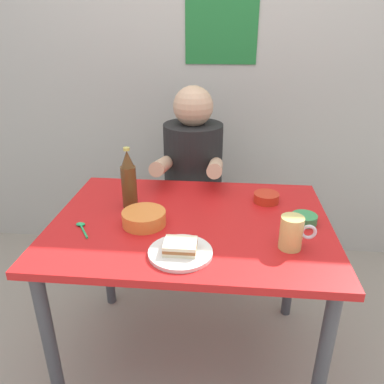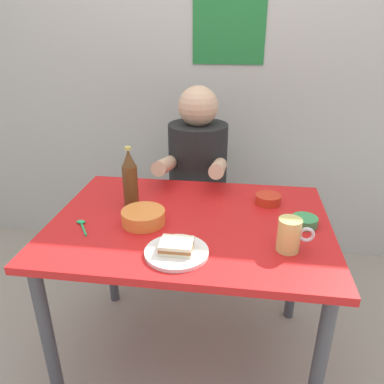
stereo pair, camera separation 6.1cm
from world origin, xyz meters
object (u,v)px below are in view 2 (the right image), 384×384
at_px(sandwich, 176,246).
at_px(beer_mug, 290,235).
at_px(dining_table, 190,240).
at_px(person_seated, 198,162).
at_px(beer_bottle, 130,179).
at_px(dip_bowl_green, 305,221).
at_px(stool, 197,227).
at_px(plate_orange, 177,252).

distance_m(sandwich, beer_mug, 0.39).
xyz_separation_m(dining_table, beer_mug, (0.37, -0.17, 0.15)).
bearing_deg(person_seated, beer_bottle, -113.09).
relative_size(dining_table, dip_bowl_green, 11.00).
height_order(beer_mug, dip_bowl_green, beer_mug).
bearing_deg(stool, beer_mug, -62.51).
xyz_separation_m(dining_table, person_seated, (-0.05, 0.62, 0.12)).
distance_m(person_seated, sandwich, 0.87).
bearing_deg(plate_orange, sandwich, 0.00).
distance_m(stool, person_seated, 0.42).
bearing_deg(stool, dip_bowl_green, -51.08).
bearing_deg(dining_table, sandwich, -92.67).
xyz_separation_m(dining_table, dip_bowl_green, (0.45, 0.02, 0.11)).
height_order(dining_table, sandwich, sandwich).
relative_size(person_seated, dip_bowl_green, 7.20).
height_order(stool, plate_orange, plate_orange).
bearing_deg(sandwich, plate_orange, 180.00).
height_order(sandwich, beer_mug, beer_mug).
distance_m(stool, sandwich, 0.97).
relative_size(dining_table, beer_bottle, 4.20).
bearing_deg(stool, beer_bottle, -112.65).
distance_m(stool, plate_orange, 0.96).
xyz_separation_m(plate_orange, dip_bowl_green, (0.46, 0.26, 0.01)).
distance_m(person_seated, dip_bowl_green, 0.78).
xyz_separation_m(person_seated, dip_bowl_green, (0.49, -0.60, -0.01)).
xyz_separation_m(dining_table, beer_bottle, (-0.27, 0.10, 0.21)).
distance_m(stool, dip_bowl_green, 0.89).
height_order(plate_orange, beer_mug, beer_mug).
height_order(stool, beer_mug, beer_mug).
bearing_deg(sandwich, dip_bowl_green, 30.06).
bearing_deg(plate_orange, beer_bottle, 126.77).
bearing_deg(beer_bottle, beer_mug, -22.84).
relative_size(dining_table, stool, 2.44).
relative_size(stool, dip_bowl_green, 4.50).
distance_m(person_seated, plate_orange, 0.87).
height_order(person_seated, beer_mug, person_seated).
distance_m(dining_table, sandwich, 0.28).
xyz_separation_m(plate_orange, beer_mug, (0.38, 0.08, 0.05)).
bearing_deg(beer_bottle, person_seated, 66.91).
distance_m(stool, beer_bottle, 0.77).
bearing_deg(beer_mug, beer_bottle, 157.16).
height_order(sandwich, dip_bowl_green, sandwich).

